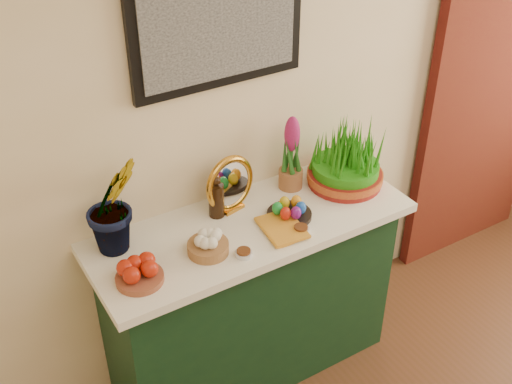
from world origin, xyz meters
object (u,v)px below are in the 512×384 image
Objects in this scene: hyacinth_green at (112,191)px; mirror at (230,184)px; sideboard at (250,302)px; wheatgrass_sabzeh at (346,160)px; book at (265,233)px.

hyacinth_green is 0.53m from mirror.
wheatgrass_sabzeh reaches higher than sideboard.
wheatgrass_sabzeh is at bearing 21.66° from book.
sideboard is 2.40× the size of hyacinth_green.
sideboard is at bearing -177.06° from wheatgrass_sabzeh.
wheatgrass_sabzeh is (0.55, -0.10, 0.00)m from mirror.
mirror is at bearing 99.08° from sideboard.
hyacinth_green reaches higher than sideboard.
wheatgrass_sabzeh is at bearing -10.55° from mirror.
sideboard is 6.09× the size of book.
sideboard is at bearing -80.92° from mirror.
wheatgrass_sabzeh is at bearing 2.94° from sideboard.
mirror is 0.75× the size of wheatgrass_sabzeh.
hyacinth_green reaches higher than wheatgrass_sabzeh.
mirror is (0.51, -0.00, -0.15)m from hyacinth_green.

